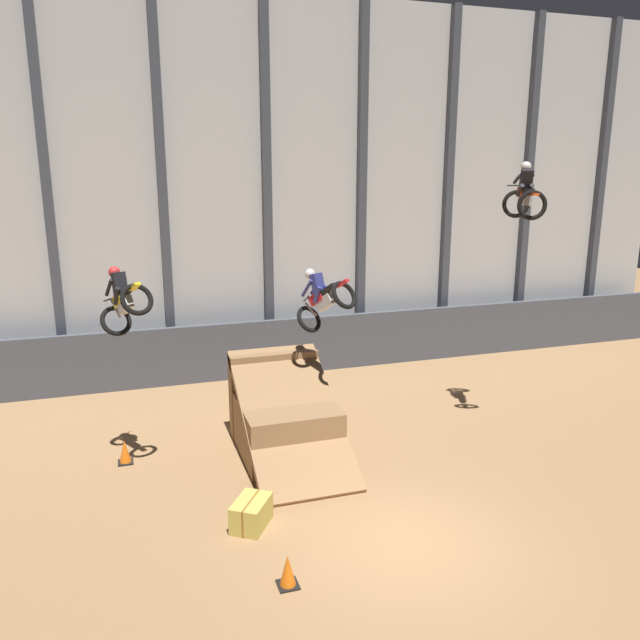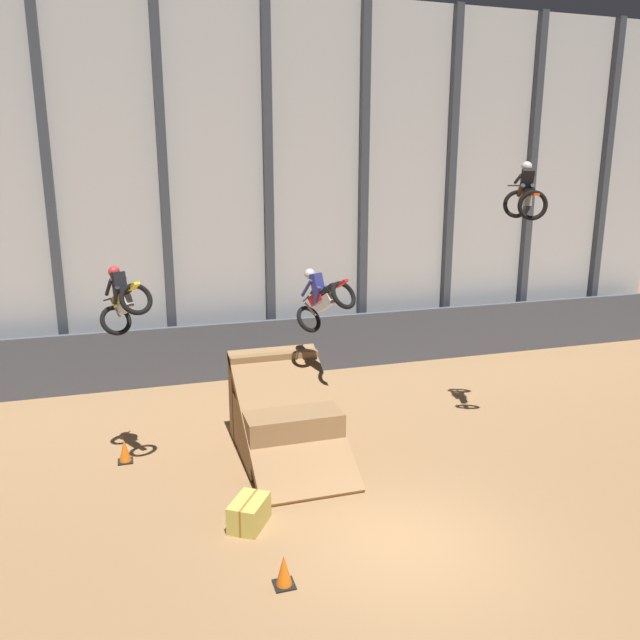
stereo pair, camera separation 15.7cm
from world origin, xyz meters
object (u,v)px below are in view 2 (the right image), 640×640
(rider_bike_left_air, at_px, (123,300))
(rider_bike_center_air, at_px, (322,299))
(traffic_cone_near_ramp, at_px, (125,451))
(rider_bike_right_air, at_px, (525,195))
(traffic_cone_arena_edge, at_px, (284,571))
(dirt_ramp, at_px, (283,417))
(hay_bale_trackside, at_px, (249,513))

(rider_bike_left_air, xyz_separation_m, rider_bike_center_air, (4.64, -0.02, -0.25))
(traffic_cone_near_ramp, bearing_deg, rider_bike_left_air, -58.34)
(rider_bike_center_air, distance_m, rider_bike_right_air, 5.79)
(rider_bike_right_air, bearing_deg, traffic_cone_arena_edge, -128.49)
(dirt_ramp, relative_size, traffic_cone_arena_edge, 7.06)
(rider_bike_left_air, distance_m, hay_bale_trackside, 5.41)
(dirt_ramp, xyz_separation_m, rider_bike_center_air, (1.01, -0.06, 2.99))
(rider_bike_left_air, bearing_deg, rider_bike_center_air, -23.16)
(dirt_ramp, distance_m, traffic_cone_arena_edge, 5.44)
(dirt_ramp, relative_size, rider_bike_center_air, 2.27)
(rider_bike_right_air, bearing_deg, dirt_ramp, -165.33)
(traffic_cone_arena_edge, distance_m, hay_bale_trackside, 2.00)
(hay_bale_trackside, bearing_deg, traffic_cone_arena_edge, -83.72)
(rider_bike_center_air, bearing_deg, dirt_ramp, 147.64)
(rider_bike_center_air, relative_size, traffic_cone_arena_edge, 3.11)
(dirt_ramp, height_order, hay_bale_trackside, dirt_ramp)
(rider_bike_left_air, distance_m, traffic_cone_near_ramp, 3.81)
(traffic_cone_arena_edge, xyz_separation_m, hay_bale_trackside, (-0.22, 1.99, -0.00))
(dirt_ramp, bearing_deg, rider_bike_left_air, -179.47)
(rider_bike_center_air, relative_size, rider_bike_right_air, 1.01)
(traffic_cone_near_ramp, relative_size, hay_bale_trackside, 0.54)
(traffic_cone_near_ramp, height_order, traffic_cone_arena_edge, same)
(traffic_cone_arena_edge, relative_size, hay_bale_trackside, 0.54)
(rider_bike_left_air, bearing_deg, rider_bike_right_air, -25.59)
(rider_bike_right_air, relative_size, hay_bale_trackside, 1.65)
(rider_bike_center_air, xyz_separation_m, rider_bike_right_air, (5.24, -0.45, 2.43))
(rider_bike_right_air, xyz_separation_m, hay_bale_trackside, (-7.76, -2.77, -5.97))
(rider_bike_right_air, relative_size, traffic_cone_near_ramp, 3.08)
(dirt_ramp, xyz_separation_m, rider_bike_left_air, (-3.63, -0.03, 3.24))
(hay_bale_trackside, bearing_deg, dirt_ramp, 65.18)
(traffic_cone_arena_edge, bearing_deg, traffic_cone_near_ramp, 114.63)
(rider_bike_left_air, relative_size, rider_bike_right_air, 1.02)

